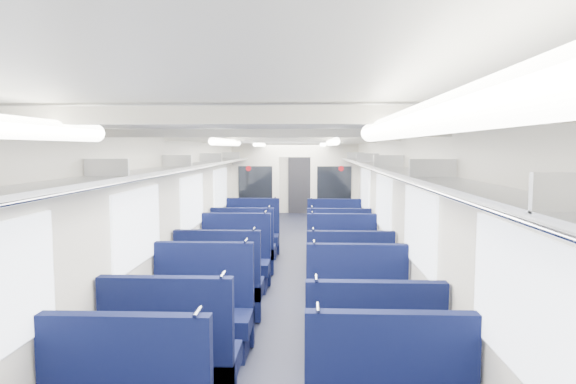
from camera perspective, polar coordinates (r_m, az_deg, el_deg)
floor at (r=7.99m, az=0.09°, el=-10.89°), size 2.80×18.00×0.01m
ceiling at (r=7.68m, az=0.09°, el=6.22°), size 2.80×18.00×0.01m
wall_left at (r=7.93m, az=-10.08°, el=-2.41°), size 0.02×18.00×2.35m
dado_left at (r=8.07m, az=-9.88°, el=-8.23°), size 0.03×17.90×0.70m
wall_right at (r=7.82m, az=10.41°, el=-2.52°), size 0.02×18.00×2.35m
dado_right at (r=7.97m, az=10.21°, el=-8.42°), size 0.03×17.90×0.70m
wall_far at (r=16.71m, az=1.33°, el=1.58°), size 2.80×0.02×2.35m
luggage_rack_left at (r=7.82m, az=-8.83°, el=3.38°), size 0.36×17.40×0.18m
luggage_rack_right at (r=7.73m, az=9.13°, el=3.35°), size 0.36×17.40×0.18m
windows at (r=7.26m, az=-0.05°, el=-1.07°), size 2.78×15.60×0.75m
ceiling_fittings at (r=7.42m, az=0.01°, el=5.79°), size 2.70×16.06×0.11m
end_door at (r=16.66m, az=1.33°, el=0.96°), size 0.75×0.06×2.00m
bulkhead at (r=10.99m, az=0.78°, el=0.05°), size 2.80×0.10×2.35m
seat_8 at (r=4.50m, az=-13.20°, el=-18.99°), size 1.09×0.60×1.21m
seat_9 at (r=4.33m, az=9.67°, el=-19.95°), size 1.09×0.60×1.21m
seat_10 at (r=5.54m, az=-9.91°, el=-14.24°), size 1.09×0.60×1.21m
seat_11 at (r=5.42m, az=8.04°, el=-14.67°), size 1.09×0.60×1.21m
seat_12 at (r=6.55m, az=-7.86°, el=-11.15°), size 1.09×0.60×1.21m
seat_13 at (r=6.48m, az=7.05°, el=-11.31°), size 1.09×0.60×1.21m
seat_14 at (r=7.81m, az=-6.12°, el=-8.46°), size 1.09×0.60×1.21m
seat_15 at (r=7.74m, az=6.26°, el=-8.58°), size 1.09×0.60×1.21m
seat_16 at (r=8.77m, az=-5.16°, el=-6.95°), size 1.09×0.60×1.21m
seat_17 at (r=8.70m, az=5.82°, el=-7.06°), size 1.09×0.60×1.21m
seat_18 at (r=10.07m, az=-4.15°, el=-5.37°), size 1.09×0.60×1.21m
seat_19 at (r=9.95m, az=5.38°, el=-5.51°), size 1.09×0.60×1.21m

